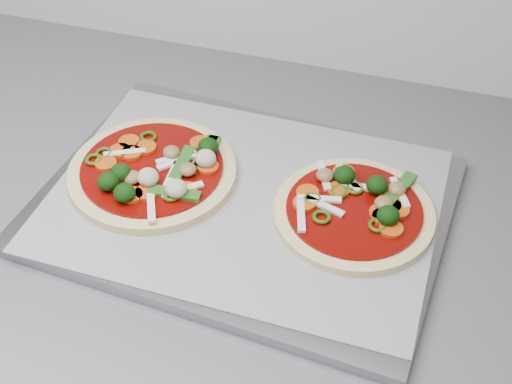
# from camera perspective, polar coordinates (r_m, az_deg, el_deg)

# --- Properties ---
(baking_tray) EXTENTS (0.46, 0.36, 0.01)m
(baking_tray) POSITION_cam_1_polar(r_m,az_deg,el_deg) (0.80, -0.97, -0.98)
(baking_tray) COLOR gray
(baking_tray) RESTS_ON countertop
(parchment) EXTENTS (0.43, 0.31, 0.00)m
(parchment) POSITION_cam_1_polar(r_m,az_deg,el_deg) (0.79, -0.98, -0.55)
(parchment) COLOR gray
(parchment) RESTS_ON baking_tray
(pizza_left) EXTENTS (0.22, 0.22, 0.03)m
(pizza_left) POSITION_cam_1_polar(r_m,az_deg,el_deg) (0.82, -8.18, 1.67)
(pizza_left) COLOR beige
(pizza_left) RESTS_ON parchment
(pizza_right) EXTENTS (0.19, 0.19, 0.03)m
(pizza_right) POSITION_cam_1_polar(r_m,az_deg,el_deg) (0.77, 8.00, -1.32)
(pizza_right) COLOR beige
(pizza_right) RESTS_ON parchment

